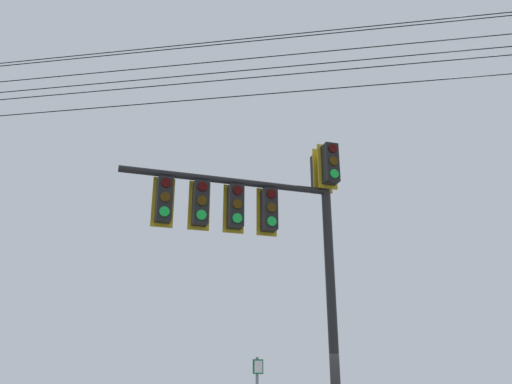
{
  "coord_description": "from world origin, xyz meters",
  "views": [
    {
      "loc": [
        -7.73,
        6.1,
        2.09
      ],
      "look_at": [
        0.87,
        1.04,
        5.74
      ],
      "focal_mm": 35.31,
      "sensor_mm": 36.0,
      "label": 1
    }
  ],
  "objects": [
    {
      "name": "overhead_wire_span",
      "position": [
        1.2,
        0.31,
        9.46
      ],
      "size": [
        15.53,
        18.58,
        1.83
      ],
      "color": "black"
    },
    {
      "name": "signal_mast_assembly",
      "position": [
        0.79,
        0.65,
        5.1
      ],
      "size": [
        1.57,
        4.61,
        6.99
      ],
      "color": "black",
      "rests_on": "ground"
    }
  ]
}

